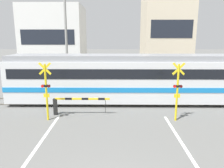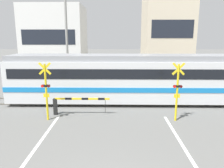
# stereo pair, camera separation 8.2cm
# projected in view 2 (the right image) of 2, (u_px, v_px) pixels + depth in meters

# --- Properties ---
(rail_track_near) EXTENTS (50.00, 0.10, 0.08)m
(rail_track_near) POSITION_uv_depth(u_px,v_px,m) (112.00, 105.00, 14.77)
(rail_track_near) COLOR #5B564C
(rail_track_near) RESTS_ON ground_plane
(rail_track_far) EXTENTS (50.00, 0.10, 0.08)m
(rail_track_far) POSITION_uv_depth(u_px,v_px,m) (112.00, 99.00, 16.17)
(rail_track_far) COLOR #5B564C
(rail_track_far) RESTS_ON ground_plane
(commuter_train) EXTENTS (16.54, 2.66, 3.34)m
(commuter_train) POSITION_uv_depth(u_px,v_px,m) (130.00, 77.00, 15.08)
(commuter_train) COLOR silver
(commuter_train) RESTS_ON ground_plane
(crossing_barrier_near) EXTENTS (3.32, 0.20, 1.03)m
(crossing_barrier_near) POSITION_uv_depth(u_px,v_px,m) (69.00, 103.00, 12.83)
(crossing_barrier_near) COLOR black
(crossing_barrier_near) RESTS_ON ground_plane
(crossing_barrier_far) EXTENTS (3.32, 0.20, 1.03)m
(crossing_barrier_far) POSITION_uv_depth(u_px,v_px,m) (143.00, 83.00, 18.30)
(crossing_barrier_far) COLOR black
(crossing_barrier_far) RESTS_ON ground_plane
(crossing_signal_left) EXTENTS (0.68, 0.15, 3.22)m
(crossing_signal_left) POSITION_uv_depth(u_px,v_px,m) (46.00, 89.00, 11.80)
(crossing_signal_left) COLOR yellow
(crossing_signal_left) RESTS_ON ground_plane
(crossing_signal_right) EXTENTS (0.68, 0.15, 3.22)m
(crossing_signal_right) POSITION_uv_depth(u_px,v_px,m) (177.00, 89.00, 11.69)
(crossing_signal_right) COLOR yellow
(crossing_signal_right) RESTS_ON ground_plane
(pedestrian) EXTENTS (0.38, 0.22, 1.69)m
(pedestrian) POSITION_uv_depth(u_px,v_px,m) (128.00, 77.00, 19.95)
(pedestrian) COLOR brown
(pedestrian) RESTS_ON ground_plane
(building_left_of_street) EXTENTS (7.11, 6.12, 8.20)m
(building_left_of_street) POSITION_uv_depth(u_px,v_px,m) (56.00, 40.00, 27.21)
(building_left_of_street) COLOR white
(building_left_of_street) RESTS_ON ground_plane
(building_right_of_street) EXTENTS (5.46, 6.12, 9.78)m
(building_right_of_street) POSITION_uv_depth(u_px,v_px,m) (166.00, 34.00, 26.82)
(building_right_of_street) COLOR beige
(building_right_of_street) RESTS_ON ground_plane
(utility_pole_streetside) EXTENTS (0.22, 0.22, 8.95)m
(utility_pole_streetside) POSITION_uv_depth(u_px,v_px,m) (67.00, 38.00, 20.06)
(utility_pole_streetside) COLOR gray
(utility_pole_streetside) RESTS_ON ground_plane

